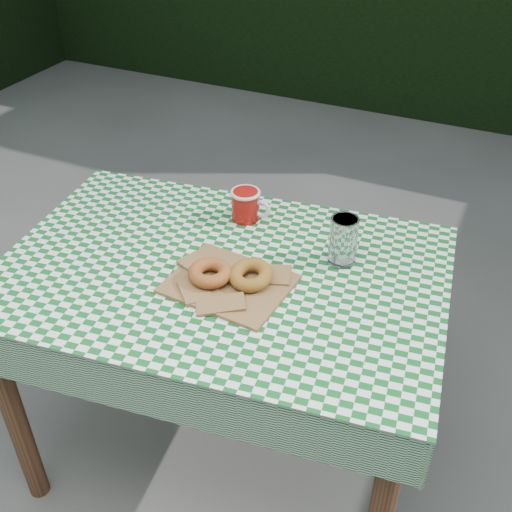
# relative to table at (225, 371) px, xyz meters

# --- Properties ---
(ground) EXTENTS (60.00, 60.00, 0.00)m
(ground) POSITION_rel_table_xyz_m (-0.18, 0.10, -0.38)
(ground) COLOR #4C4B47
(ground) RESTS_ON ground
(table) EXTENTS (1.23, 0.90, 0.75)m
(table) POSITION_rel_table_xyz_m (0.00, 0.00, 0.00)
(table) COLOR #4E2B1A
(table) RESTS_ON ground
(tablecloth) EXTENTS (1.25, 0.92, 0.01)m
(tablecloth) POSITION_rel_table_xyz_m (0.00, -0.00, 0.38)
(tablecloth) COLOR #0E5A1F
(tablecloth) RESTS_ON table
(paper_bag) EXTENTS (0.32, 0.26, 0.02)m
(paper_bag) POSITION_rel_table_xyz_m (0.05, -0.05, 0.39)
(paper_bag) COLOR brown
(paper_bag) RESTS_ON tablecloth
(bagel_front) EXTENTS (0.15, 0.15, 0.04)m
(bagel_front) POSITION_rel_table_xyz_m (0.00, -0.06, 0.41)
(bagel_front) COLOR #A55922
(bagel_front) RESTS_ON paper_bag
(bagel_back) EXTENTS (0.14, 0.14, 0.04)m
(bagel_back) POSITION_rel_table_xyz_m (0.10, -0.03, 0.41)
(bagel_back) COLOR olive
(bagel_back) RESTS_ON paper_bag
(coffee_mug) EXTENTS (0.16, 0.16, 0.09)m
(coffee_mug) POSITION_rel_table_xyz_m (-0.05, 0.25, 0.43)
(coffee_mug) COLOR #920D09
(coffee_mug) RESTS_ON tablecloth
(drinking_glass) EXTENTS (0.08, 0.08, 0.13)m
(drinking_glass) POSITION_rel_table_xyz_m (0.28, 0.17, 0.45)
(drinking_glass) COLOR silver
(drinking_glass) RESTS_ON tablecloth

